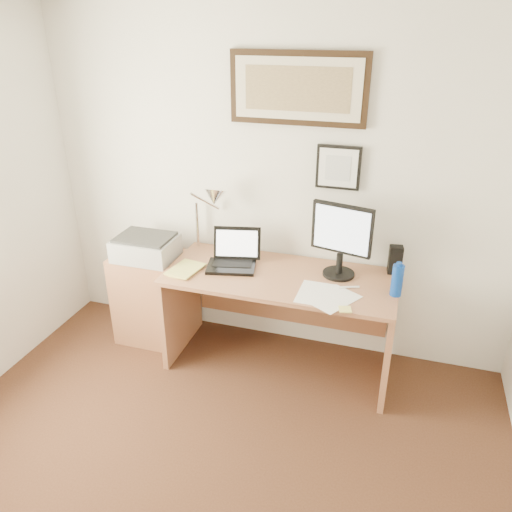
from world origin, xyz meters
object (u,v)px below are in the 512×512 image
at_px(water_bottle, 397,280).
at_px(desk, 283,299).
at_px(side_cabinet, 151,297).
at_px(book, 174,267).
at_px(printer, 146,247).
at_px(laptop, 233,258).
at_px(lcd_monitor, 341,237).

height_order(water_bottle, desk, water_bottle).
distance_m(side_cabinet, water_bottle, 1.91).
distance_m(book, printer, 0.32).
xyz_separation_m(side_cabinet, water_bottle, (1.85, -0.09, 0.49)).
height_order(desk, laptop, laptop).
relative_size(water_bottle, lcd_monitor, 0.41).
bearing_deg(side_cabinet, water_bottle, -2.86).
bearing_deg(desk, printer, -176.01).
bearing_deg(desk, side_cabinet, -178.11).
bearing_deg(printer, water_bottle, -1.72).
relative_size(laptop, lcd_monitor, 0.74).
bearing_deg(printer, book, -23.48).
relative_size(desk, lcd_monitor, 3.08).
bearing_deg(laptop, water_bottle, -4.66).
bearing_deg(desk, water_bottle, -9.32).
distance_m(desk, lcd_monitor, 0.65).
height_order(side_cabinet, lcd_monitor, lcd_monitor).
relative_size(desk, printer, 3.64).
relative_size(side_cabinet, printer, 1.66).
bearing_deg(book, laptop, 22.91).
height_order(lcd_monitor, printer, lcd_monitor).
xyz_separation_m(side_cabinet, printer, (0.03, -0.04, 0.45)).
bearing_deg(laptop, desk, 5.41).
bearing_deg(desk, lcd_monitor, 4.61).
xyz_separation_m(water_bottle, laptop, (-1.14, 0.09, -0.05)).
relative_size(side_cabinet, desk, 0.46).
bearing_deg(laptop, lcd_monitor, 5.00).
relative_size(side_cabinet, water_bottle, 3.45).
bearing_deg(book, lcd_monitor, 11.44).
distance_m(side_cabinet, book, 0.53).
bearing_deg(water_bottle, laptop, 175.34).
xyz_separation_m(side_cabinet, lcd_monitor, (1.45, 0.07, 0.68)).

